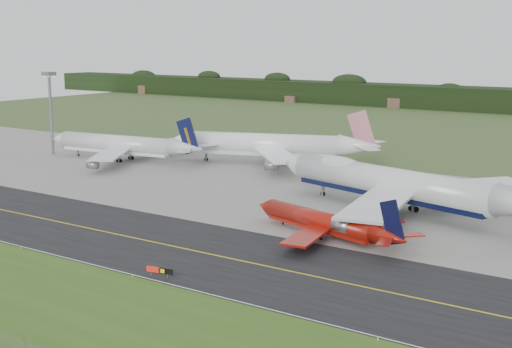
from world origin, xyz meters
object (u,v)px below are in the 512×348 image
object	(u,v)px
jet_ba_747	(398,185)
jet_navy_gold	(124,145)
floodlight_mast	(50,98)
taxiway_sign	(159,270)
jet_star_tail	(273,145)
jet_red_737	(327,223)

from	to	relation	value
jet_ba_747	jet_navy_gold	xyz separation A→B (m)	(-95.64, 15.05, -1.33)
floodlight_mast	taxiway_sign	size ratio (longest dim) A/B	5.67
jet_star_tail	floodlight_mast	bearing A→B (deg)	-160.35
floodlight_mast	jet_ba_747	bearing A→B (deg)	-5.14
jet_ba_747	jet_navy_gold	world-z (taller)	jet_ba_747
jet_ba_747	floodlight_mast	bearing A→B (deg)	174.86
floodlight_mast	jet_red_737	bearing A→B (deg)	-16.90
jet_ba_747	jet_star_tail	xyz separation A→B (m)	(-55.25, 35.69, -0.47)
jet_navy_gold	jet_star_tail	distance (m)	45.37
jet_red_737	jet_navy_gold	xyz separation A→B (m)	(-92.61, 40.64, 1.97)
jet_red_737	jet_star_tail	size ratio (longest dim) A/B	0.59
jet_red_737	floodlight_mast	xyz separation A→B (m)	(-120.91, 36.74, 15.38)
taxiway_sign	floodlight_mast	bearing A→B (deg)	147.19
jet_navy_gold	floodlight_mast	xyz separation A→B (m)	(-28.30, -3.89, 13.41)
jet_ba_747	floodlight_mast	xyz separation A→B (m)	(-123.94, 11.15, 12.07)
jet_navy_gold	jet_red_737	bearing A→B (deg)	-23.69
floodlight_mast	jet_navy_gold	bearing A→B (deg)	7.84
jet_ba_747	jet_star_tail	size ratio (longest dim) A/B	1.14
floodlight_mast	taxiway_sign	bearing A→B (deg)	-32.81
jet_navy_gold	jet_star_tail	size ratio (longest dim) A/B	0.91
jet_red_737	jet_navy_gold	world-z (taller)	jet_navy_gold
jet_ba_747	jet_red_737	bearing A→B (deg)	-96.75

